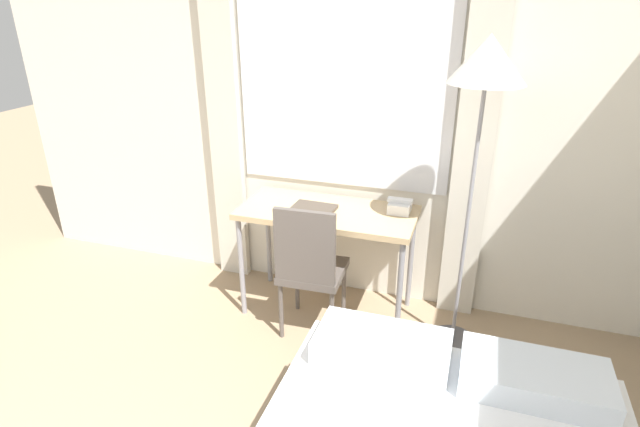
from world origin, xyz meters
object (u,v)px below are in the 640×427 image
at_px(desk, 327,219).
at_px(desk_chair, 310,265).
at_px(book, 314,208).
at_px(standing_lamp, 485,82).
at_px(telephone, 400,206).

height_order(desk, desk_chair, desk_chair).
relative_size(desk, desk_chair, 1.25).
relative_size(desk, book, 4.05).
bearing_deg(standing_lamp, desk_chair, -168.27).
xyz_separation_m(desk, desk_chair, (-0.02, -0.30, -0.19)).
bearing_deg(telephone, desk, -165.90).
distance_m(desk, telephone, 0.49).
relative_size(desk_chair, book, 3.24).
height_order(standing_lamp, telephone, standing_lamp).
distance_m(desk_chair, book, 0.39).
relative_size(desk, telephone, 7.23).
bearing_deg(telephone, standing_lamp, -27.20).
distance_m(standing_lamp, telephone, 0.98).
xyz_separation_m(desk, book, (-0.09, -0.03, 0.08)).
relative_size(desk, standing_lamp, 0.61).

